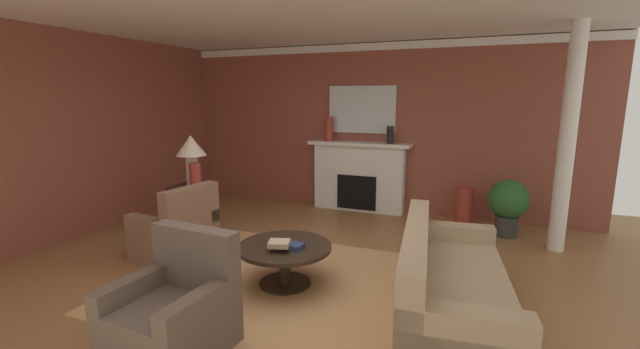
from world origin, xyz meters
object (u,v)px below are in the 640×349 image
(armchair_near_window, at_px, (177,235))
(vase_mantel_right, at_px, (390,135))
(vase_on_side_table, at_px, (195,175))
(fireplace, at_px, (359,178))
(mantel_mirror, at_px, (362,110))
(sofa, at_px, (448,290))
(coffee_table, at_px, (285,255))
(vase_tall_corner, at_px, (464,207))
(potted_plant, at_px, (508,203))
(table_lamp, at_px, (191,150))
(side_table, at_px, (194,205))
(vase_mantel_left, at_px, (329,129))
(armchair_facing_fireplace, at_px, (174,315))

(armchair_near_window, height_order, vase_mantel_right, vase_mantel_right)
(vase_on_side_table, bearing_deg, fireplace, 49.23)
(mantel_mirror, bearing_deg, sofa, -61.75)
(coffee_table, xyz_separation_m, vase_tall_corner, (1.68, 2.86, -0.02))
(armchair_near_window, height_order, vase_tall_corner, armchair_near_window)
(fireplace, bearing_deg, coffee_table, -87.80)
(coffee_table, xyz_separation_m, potted_plant, (2.28, 2.63, 0.16))
(armchair_near_window, xyz_separation_m, table_lamp, (-0.51, 0.98, 0.92))
(side_table, bearing_deg, vase_mantel_right, 37.68)
(sofa, distance_m, potted_plant, 2.79)
(sofa, xyz_separation_m, side_table, (-3.79, 1.23, 0.10))
(mantel_mirror, height_order, potted_plant, mantel_mirror)
(armchair_near_window, xyz_separation_m, vase_on_side_table, (-0.36, 0.86, 0.58))
(vase_tall_corner, relative_size, vase_on_side_table, 1.73)
(potted_plant, bearing_deg, table_lamp, -161.32)
(mantel_mirror, height_order, vase_tall_corner, mantel_mirror)
(vase_mantel_right, bearing_deg, fireplace, 174.85)
(fireplace, relative_size, vase_on_side_table, 4.95)
(armchair_near_window, relative_size, vase_mantel_right, 3.22)
(vase_mantel_left, xyz_separation_m, potted_plant, (2.95, -0.47, -0.95))
(table_lamp, distance_m, vase_on_side_table, 0.39)
(armchair_near_window, bearing_deg, vase_mantel_right, 55.36)
(side_table, relative_size, vase_mantel_left, 1.62)
(mantel_mirror, xyz_separation_m, vase_mantel_right, (0.55, -0.17, -0.41))
(armchair_near_window, bearing_deg, coffee_table, -6.09)
(vase_mantel_right, bearing_deg, coffee_table, -97.86)
(sofa, relative_size, coffee_table, 2.19)
(armchair_near_window, xyz_separation_m, armchair_facing_fireplace, (1.31, -1.54, 0.00))
(table_lamp, relative_size, potted_plant, 0.90)
(armchair_facing_fireplace, xyz_separation_m, vase_tall_corner, (1.96, 4.23, 0.01))
(coffee_table, xyz_separation_m, vase_on_side_table, (-1.95, 1.03, 0.55))
(sofa, height_order, vase_mantel_left, vase_mantel_left)
(sofa, relative_size, table_lamp, 2.92)
(sofa, height_order, side_table, sofa)
(mantel_mirror, height_order, table_lamp, mantel_mirror)
(armchair_near_window, bearing_deg, potted_plant, 32.40)
(fireplace, xyz_separation_m, potted_plant, (2.40, -0.52, -0.09))
(mantel_mirror, bearing_deg, coffee_table, -87.88)
(sofa, bearing_deg, table_lamp, 161.96)
(armchair_facing_fireplace, xyz_separation_m, potted_plant, (2.56, 4.00, 0.19))
(fireplace, xyz_separation_m, vase_on_side_table, (-1.83, -2.13, 0.30))
(coffee_table, distance_m, vase_on_side_table, 2.28)
(potted_plant, bearing_deg, mantel_mirror, 164.97)
(mantel_mirror, relative_size, sofa, 0.55)
(vase_tall_corner, bearing_deg, vase_mantel_left, 173.93)
(sofa, height_order, table_lamp, table_lamp)
(fireplace, bearing_deg, armchair_facing_fireplace, -92.07)
(armchair_facing_fireplace, bearing_deg, vase_on_side_table, 124.85)
(side_table, bearing_deg, mantel_mirror, 46.99)
(mantel_mirror, distance_m, potted_plant, 2.80)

